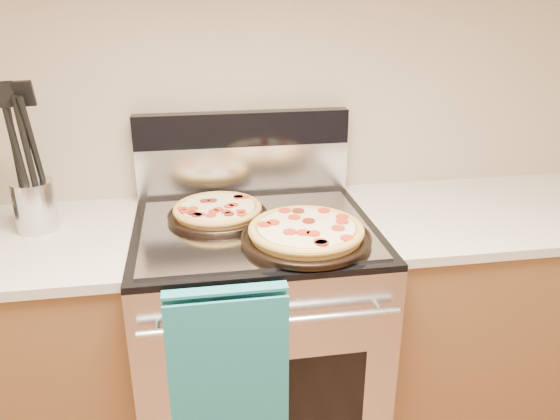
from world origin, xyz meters
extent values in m
plane|color=tan|center=(0.00, 2.00, 1.35)|extent=(4.00, 0.00, 4.00)
cube|color=#B7B7BC|center=(0.00, 1.65, 0.45)|extent=(0.76, 0.68, 0.90)
cube|color=black|center=(0.00, 1.31, 0.45)|extent=(0.56, 0.01, 0.40)
cube|color=black|center=(0.00, 1.65, 0.91)|extent=(0.76, 0.68, 0.02)
cube|color=silver|center=(0.00, 1.96, 1.01)|extent=(0.76, 0.06, 0.18)
cube|color=black|center=(0.00, 1.96, 1.16)|extent=(0.76, 0.06, 0.12)
cylinder|color=silver|center=(0.00, 1.27, 0.80)|extent=(0.70, 0.03, 0.03)
cube|color=gray|center=(0.00, 1.62, 0.92)|extent=(0.70, 0.55, 0.01)
cube|color=brown|center=(0.88, 1.68, 0.44)|extent=(1.00, 0.62, 0.88)
cube|color=#B8B1A5|center=(0.88, 1.68, 0.90)|extent=(1.02, 0.64, 0.03)
cylinder|color=silver|center=(-0.67, 1.76, 0.99)|extent=(0.13, 0.13, 0.16)
camera|label=1|loc=(-0.18, 0.07, 1.61)|focal=35.00mm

